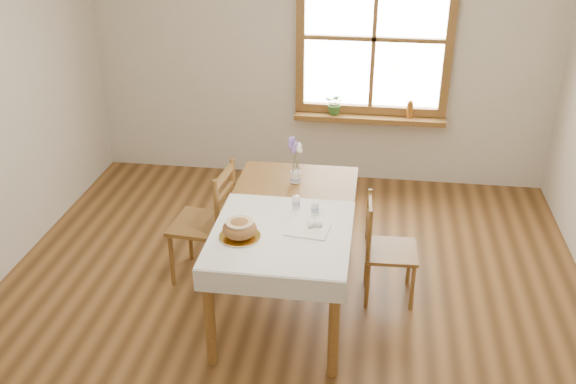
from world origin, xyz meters
name	(u,v)px	position (x,y,z in m)	size (l,w,h in m)	color
ground	(282,325)	(0.00, 0.00, 0.00)	(5.00, 5.00, 0.00)	brown
room_walls	(281,92)	(0.00, 0.00, 1.71)	(4.60, 5.10, 2.65)	beige
window	(374,39)	(0.50, 2.47, 1.45)	(1.46, 0.08, 1.46)	brown
window_sill	(369,118)	(0.50, 2.40, 0.69)	(1.46, 0.20, 0.05)	brown
dining_table	(288,222)	(0.00, 0.30, 0.66)	(0.90, 1.60, 0.75)	brown
table_linen	(281,233)	(0.00, 0.00, 0.76)	(0.91, 0.99, 0.01)	silver
chair_left	(202,223)	(-0.70, 0.54, 0.47)	(0.44, 0.46, 0.94)	brown
chair_right	(391,250)	(0.73, 0.46, 0.40)	(0.37, 0.39, 0.80)	brown
bread_plate	(240,236)	(-0.25, -0.11, 0.77)	(0.26, 0.26, 0.01)	white
bread_loaf	(240,227)	(-0.25, -0.11, 0.83)	(0.22, 0.22, 0.12)	#905C33
egg_napkin	(308,229)	(0.17, 0.05, 0.77)	(0.27, 0.23, 0.01)	silver
eggs	(308,225)	(0.17, 0.05, 0.80)	(0.21, 0.19, 0.05)	white
salt_shaker	(296,202)	(0.05, 0.33, 0.81)	(0.06, 0.06, 0.11)	white
pepper_shaker	(315,208)	(0.19, 0.26, 0.81)	(0.05, 0.05, 0.10)	white
flower_vase	(295,178)	(-0.01, 0.75, 0.79)	(0.08, 0.08, 0.09)	white
lavender_bouquet	(296,156)	(-0.01, 0.75, 0.97)	(0.14, 0.14, 0.26)	#7960AA
potted_plant	(335,106)	(0.16, 2.40, 0.80)	(0.19, 0.21, 0.17)	#356A2A
amber_bottle	(410,109)	(0.88, 2.40, 0.80)	(0.06, 0.06, 0.17)	#9F5C1D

